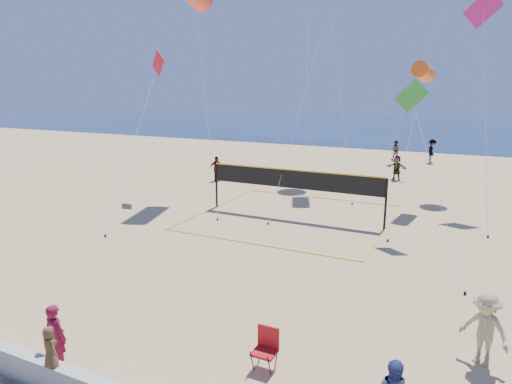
% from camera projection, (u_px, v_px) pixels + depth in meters
% --- Properties ---
extents(ground, '(120.00, 120.00, 0.00)m').
position_uv_depth(ground, '(185.00, 334.00, 11.61)').
color(ground, tan).
rests_on(ground, ground).
extents(ocean, '(140.00, 50.00, 0.03)m').
position_uv_depth(ocean, '(430.00, 129.00, 65.95)').
color(ocean, '#10244F').
rests_on(ocean, ground).
extents(woman, '(0.60, 0.42, 1.55)m').
position_uv_depth(woman, '(56.00, 337.00, 10.01)').
color(woman, maroon).
rests_on(woman, ground).
extents(toddler, '(0.50, 0.41, 0.88)m').
position_uv_depth(toddler, '(50.00, 347.00, 9.17)').
color(toddler, brown).
rests_on(toddler, seawall).
extents(bystander_b, '(1.28, 1.07, 1.72)m').
position_uv_depth(bystander_b, '(485.00, 329.00, 10.19)').
color(bystander_b, tan).
rests_on(bystander_b, ground).
extents(far_person_0, '(1.04, 0.82, 1.65)m').
position_uv_depth(far_person_0, '(216.00, 169.00, 30.12)').
color(far_person_0, gray).
rests_on(far_person_0, ground).
extents(far_person_1, '(1.61, 0.92, 1.65)m').
position_uv_depth(far_person_1, '(397.00, 168.00, 30.38)').
color(far_person_1, gray).
rests_on(far_person_1, ground).
extents(far_person_3, '(0.88, 0.72, 1.68)m').
position_uv_depth(far_person_3, '(396.00, 151.00, 38.38)').
color(far_person_3, gray).
rests_on(far_person_3, ground).
extents(far_person_4, '(0.98, 1.38, 1.93)m').
position_uv_depth(far_person_4, '(432.00, 151.00, 37.13)').
color(far_person_4, gray).
rests_on(far_person_4, ground).
extents(camp_chair, '(0.52, 0.64, 1.06)m').
position_uv_depth(camp_chair, '(266.00, 346.00, 10.11)').
color(camp_chair, '#AC1315').
rests_on(camp_chair, ground).
extents(volleyball_net, '(8.76, 8.61, 2.34)m').
position_uv_depth(volleyball_net, '(294.00, 185.00, 21.55)').
color(volleyball_net, black).
rests_on(volleyball_net, ground).
extents(kite_2, '(1.03, 7.60, 7.36)m').
position_uv_depth(kite_2, '(423.00, 72.00, 22.61)').
color(kite_2, '#E55A19').
rests_on(kite_2, ground).
extents(kite_3, '(3.31, 7.87, 8.12)m').
position_uv_depth(kite_3, '(155.00, 73.00, 24.60)').
color(kite_3, red).
rests_on(kite_3, ground).
extents(kite_4, '(3.40, 5.52, 6.46)m').
position_uv_depth(kite_4, '(414.00, 106.00, 17.97)').
color(kite_4, green).
rests_on(kite_4, ground).
extents(kite_5, '(2.11, 5.78, 10.71)m').
position_uv_depth(kite_5, '(483.00, 18.00, 21.91)').
color(kite_5, '#C81D79').
rests_on(kite_5, ground).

